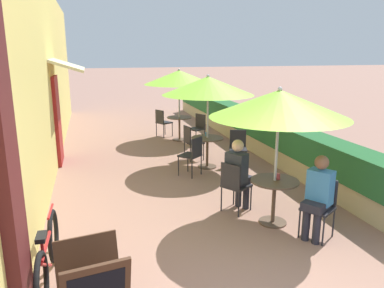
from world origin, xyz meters
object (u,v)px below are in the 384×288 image
cafe_chair_near_left (234,183)px  cafe_chair_far_left (198,126)px  patio_umbrella_mid (208,86)px  seated_patron_near_left (238,172)px  cafe_chair_near_right (320,203)px  coffee_cup_near (278,176)px  cafe_chair_mid_left (193,153)px  patio_table_mid (207,146)px  cafe_chair_mid_right (238,146)px  patio_umbrella_far (179,77)px  coffee_cup_mid (206,134)px  patio_umbrella_near (279,104)px  patio_table_far (179,124)px  bicycle_leaning (48,256)px  cafe_chair_far_right (162,121)px  patio_table_near (274,193)px  seated_patron_near_right (318,194)px  cafe_chair_mid_back (191,140)px

cafe_chair_near_left → cafe_chair_far_left: 4.88m
cafe_chair_near_left → patio_umbrella_mid: patio_umbrella_mid is taller
seated_patron_near_left → cafe_chair_near_right: 1.44m
coffee_cup_near → cafe_chair_mid_left: 2.64m
cafe_chair_near_right → coffee_cup_near: cafe_chair_near_right is taller
patio_table_mid → cafe_chair_mid_right: size_ratio=0.86×
cafe_chair_near_left → coffee_cup_near: 0.78m
patio_table_mid → patio_umbrella_far: 3.19m
coffee_cup_mid → patio_umbrella_mid: bearing=-99.6°
patio_umbrella_near → cafe_chair_mid_right: 3.29m
cafe_chair_mid_left → patio_table_far: bearing=41.1°
coffee_cup_mid → bicycle_leaning: (-3.19, -4.02, -0.40)m
seated_patron_near_left → cafe_chair_near_right: (0.81, -1.18, -0.17)m
seated_patron_near_left → cafe_chair_near_right: seated_patron_near_left is taller
cafe_chair_near_left → cafe_chair_mid_right: same height
seated_patron_near_left → bicycle_leaning: (-2.92, -1.40, -0.33)m
patio_umbrella_near → seated_patron_near_left: 1.42m
patio_umbrella_near → cafe_chair_far_right: 6.71m
patio_table_near → cafe_chair_mid_right: (0.58, 2.93, 0.01)m
cafe_chair_near_right → patio_umbrella_mid: bearing=-24.0°
seated_patron_near_left → bicycle_leaning: bearing=-97.2°
coffee_cup_mid → patio_table_near: bearing=-88.4°
coffee_cup_near → patio_umbrella_mid: (-0.18, 3.06, 1.15)m
patio_umbrella_near → patio_table_far: patio_umbrella_near is taller
patio_umbrella_mid → patio_table_far: size_ratio=2.89×
patio_table_mid → seated_patron_near_right: bearing=-82.8°
coffee_cup_near → cafe_chair_far_left: (0.25, 5.34, -0.24)m
cafe_chair_near_right → cafe_chair_mid_left: same height
cafe_chair_near_left → patio_umbrella_mid: 2.91m
cafe_chair_mid_right → coffee_cup_near: bearing=99.7°
seated_patron_near_left → patio_umbrella_near: bearing=-2.8°
cafe_chair_near_left → patio_umbrella_mid: (0.34, 2.54, 1.39)m
patio_umbrella_far → seated_patron_near_left: bearing=-92.8°
patio_umbrella_mid → coffee_cup_mid: size_ratio=24.01×
patio_table_near → patio_umbrella_near: size_ratio=0.35×
patio_table_near → cafe_chair_mid_back: size_ratio=0.86×
cafe_chair_near_right → cafe_chair_far_left: 5.94m
patio_umbrella_far → patio_table_near: bearing=-89.1°
patio_umbrella_far → bicycle_leaning: patio_umbrella_far is taller
cafe_chair_mid_right → patio_table_far: (-0.68, 3.03, -0.01)m
coffee_cup_near → patio_umbrella_far: patio_umbrella_far is taller
cafe_chair_near_right → patio_umbrella_far: size_ratio=0.40×
patio_umbrella_near → patio_table_far: 6.12m
cafe_chair_near_left → cafe_chair_far_right: 5.99m
patio_table_near → seated_patron_near_left: bearing=120.0°
patio_umbrella_near → patio_table_far: bearing=90.9°
patio_table_near → patio_umbrella_far: 6.12m
cafe_chair_near_left → cafe_chair_near_right: 1.44m
patio_table_far → cafe_chair_far_left: (0.42, -0.59, 0.01)m
cafe_chair_far_left → cafe_chair_far_right: size_ratio=1.00×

